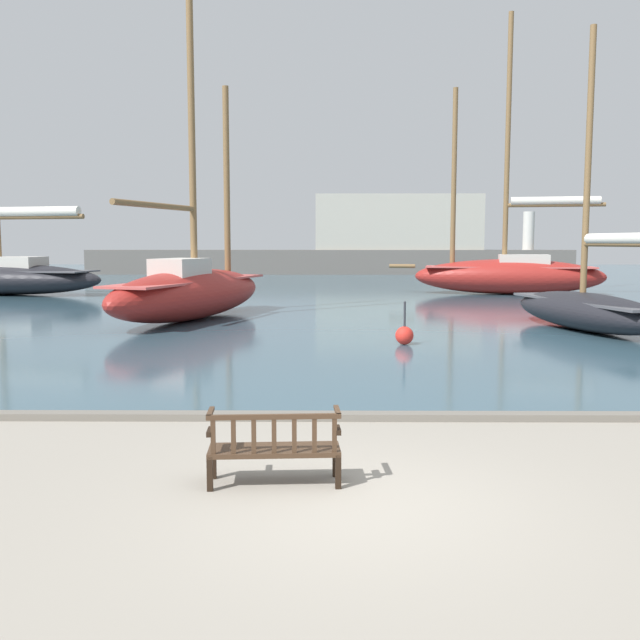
{
  "coord_description": "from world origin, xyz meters",
  "views": [
    {
      "loc": [
        -0.35,
        -7.77,
        2.95
      ],
      "look_at": [
        -0.49,
        10.0,
        1.0
      ],
      "focal_mm": 40.0,
      "sensor_mm": 36.0,
      "label": 1
    }
  ],
  "objects_px": {
    "sailboat_nearest_port": "(191,290)",
    "channel_buoy": "(404,335)",
    "park_bench": "(274,447)",
    "sailboat_mid_starboard": "(509,271)",
    "sailboat_centre_channel": "(5,274)",
    "sailboat_far_port": "(587,307)"
  },
  "relations": [
    {
      "from": "sailboat_nearest_port",
      "to": "channel_buoy",
      "type": "height_order",
      "value": "sailboat_nearest_port"
    },
    {
      "from": "park_bench",
      "to": "sailboat_mid_starboard",
      "type": "relative_size",
      "value": 0.11
    },
    {
      "from": "park_bench",
      "to": "sailboat_mid_starboard",
      "type": "height_order",
      "value": "sailboat_mid_starboard"
    },
    {
      "from": "park_bench",
      "to": "channel_buoy",
      "type": "distance_m",
      "value": 11.76
    },
    {
      "from": "park_bench",
      "to": "sailboat_nearest_port",
      "type": "height_order",
      "value": "sailboat_nearest_port"
    },
    {
      "from": "park_bench",
      "to": "sailboat_nearest_port",
      "type": "relative_size",
      "value": 0.14
    },
    {
      "from": "sailboat_mid_starboard",
      "to": "sailboat_nearest_port",
      "type": "bearing_deg",
      "value": -139.52
    },
    {
      "from": "sailboat_centre_channel",
      "to": "sailboat_mid_starboard",
      "type": "bearing_deg",
      "value": 0.97
    },
    {
      "from": "channel_buoy",
      "to": "sailboat_mid_starboard",
      "type": "bearing_deg",
      "value": 67.91
    },
    {
      "from": "park_bench",
      "to": "sailboat_nearest_port",
      "type": "distance_m",
      "value": 18.55
    },
    {
      "from": "channel_buoy",
      "to": "park_bench",
      "type": "bearing_deg",
      "value": -103.98
    },
    {
      "from": "park_bench",
      "to": "sailboat_centre_channel",
      "type": "distance_m",
      "value": 34.88
    },
    {
      "from": "sailboat_far_port",
      "to": "channel_buoy",
      "type": "relative_size",
      "value": 7.98
    },
    {
      "from": "sailboat_mid_starboard",
      "to": "park_bench",
      "type": "bearing_deg",
      "value": -109.19
    },
    {
      "from": "sailboat_mid_starboard",
      "to": "sailboat_centre_channel",
      "type": "bearing_deg",
      "value": -179.03
    },
    {
      "from": "sailboat_centre_channel",
      "to": "channel_buoy",
      "type": "distance_m",
      "value": 27.5
    },
    {
      "from": "sailboat_mid_starboard",
      "to": "channel_buoy",
      "type": "height_order",
      "value": "sailboat_mid_starboard"
    },
    {
      "from": "park_bench",
      "to": "sailboat_nearest_port",
      "type": "xyz_separation_m",
      "value": [
        -4.38,
        18.01,
        0.72
      ]
    },
    {
      "from": "park_bench",
      "to": "sailboat_centre_channel",
      "type": "xyz_separation_m",
      "value": [
        -16.97,
        30.46,
        0.76
      ]
    },
    {
      "from": "park_bench",
      "to": "channel_buoy",
      "type": "relative_size",
      "value": 1.34
    },
    {
      "from": "sailboat_centre_channel",
      "to": "sailboat_far_port",
      "type": "bearing_deg",
      "value": -31.04
    },
    {
      "from": "park_bench",
      "to": "channel_buoy",
      "type": "bearing_deg",
      "value": 76.02
    }
  ]
}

